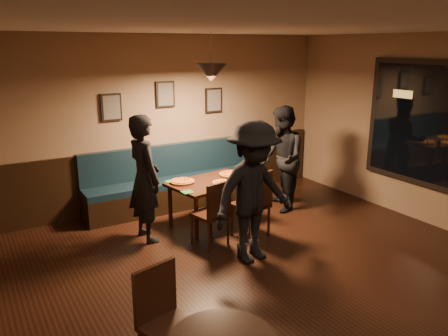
% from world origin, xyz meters
% --- Properties ---
extents(floor, '(7.00, 7.00, 0.00)m').
position_xyz_m(floor, '(0.00, 0.00, 0.00)').
color(floor, black).
rests_on(floor, ground).
extents(ceiling, '(7.00, 7.00, 0.00)m').
position_xyz_m(ceiling, '(0.00, 0.00, 2.80)').
color(ceiling, silver).
rests_on(ceiling, ground).
extents(wall_back, '(6.00, 0.00, 6.00)m').
position_xyz_m(wall_back, '(0.00, 3.50, 1.40)').
color(wall_back, '#8C704F').
rests_on(wall_back, ground).
extents(wainscot, '(5.88, 0.06, 1.00)m').
position_xyz_m(wainscot, '(0.00, 3.47, 0.50)').
color(wainscot, black).
rests_on(wainscot, ground).
extents(booth_bench, '(3.00, 0.60, 1.00)m').
position_xyz_m(booth_bench, '(0.00, 3.20, 0.50)').
color(booth_bench, '#0F232D').
rests_on(booth_bench, ground).
extents(window_frame, '(0.06, 2.56, 1.86)m').
position_xyz_m(window_frame, '(2.96, 0.50, 1.50)').
color(window_frame, black).
rests_on(window_frame, wall_right).
extents(window_glass, '(0.00, 2.40, 2.40)m').
position_xyz_m(window_glass, '(2.93, 0.50, 1.50)').
color(window_glass, black).
rests_on(window_glass, wall_right).
extents(picture_left, '(0.32, 0.04, 0.42)m').
position_xyz_m(picture_left, '(-0.90, 3.47, 1.70)').
color(picture_left, black).
rests_on(picture_left, wall_back).
extents(picture_center, '(0.32, 0.04, 0.42)m').
position_xyz_m(picture_center, '(0.00, 3.47, 1.85)').
color(picture_center, black).
rests_on(picture_center, wall_back).
extents(picture_right, '(0.32, 0.04, 0.42)m').
position_xyz_m(picture_right, '(0.90, 3.47, 1.70)').
color(picture_right, black).
rests_on(picture_right, wall_back).
extents(pendant_lamp, '(0.44, 0.44, 0.25)m').
position_xyz_m(pendant_lamp, '(0.18, 2.26, 2.25)').
color(pendant_lamp, black).
rests_on(pendant_lamp, ceiling).
extents(dining_table, '(1.36, 1.00, 0.67)m').
position_xyz_m(dining_table, '(0.18, 2.26, 0.33)').
color(dining_table, black).
rests_on(dining_table, floor).
extents(chair_near_left, '(0.48, 0.48, 0.91)m').
position_xyz_m(chair_near_left, '(-0.21, 1.62, 0.46)').
color(chair_near_left, black).
rests_on(chair_near_left, floor).
extents(chair_near_right, '(0.51, 0.51, 0.97)m').
position_xyz_m(chair_near_right, '(0.41, 1.57, 0.49)').
color(chair_near_right, black).
rests_on(chair_near_right, floor).
extents(diner_left, '(0.46, 0.66, 1.75)m').
position_xyz_m(diner_left, '(-0.88, 2.23, 0.88)').
color(diner_left, black).
rests_on(diner_left, floor).
extents(diner_right, '(0.93, 1.02, 1.70)m').
position_xyz_m(diner_right, '(1.45, 2.22, 0.85)').
color(diner_right, black).
rests_on(diner_right, floor).
extents(diner_front, '(1.21, 0.79, 1.77)m').
position_xyz_m(diner_front, '(0.04, 0.96, 0.88)').
color(diner_front, black).
rests_on(diner_front, floor).
extents(pizza_a, '(0.45, 0.45, 0.04)m').
position_xyz_m(pizza_a, '(-0.24, 2.41, 0.69)').
color(pizza_a, gold).
rests_on(pizza_a, dining_table).
extents(pizza_b, '(0.35, 0.35, 0.04)m').
position_xyz_m(pizza_b, '(0.25, 2.06, 0.68)').
color(pizza_b, gold).
rests_on(pizza_b, dining_table).
extents(pizza_c, '(0.40, 0.40, 0.04)m').
position_xyz_m(pizza_c, '(0.59, 2.37, 0.69)').
color(pizza_c, gold).
rests_on(pizza_c, dining_table).
extents(soda_glass, '(0.08, 0.08, 0.16)m').
position_xyz_m(soda_glass, '(0.77, 1.91, 0.74)').
color(soda_glass, black).
rests_on(soda_glass, dining_table).
extents(tabasco_bottle, '(0.04, 0.04, 0.13)m').
position_xyz_m(tabasco_bottle, '(0.73, 2.19, 0.73)').
color(tabasco_bottle, '#982005').
rests_on(tabasco_bottle, dining_table).
extents(napkin_a, '(0.14, 0.14, 0.01)m').
position_xyz_m(napkin_a, '(-0.35, 2.55, 0.67)').
color(napkin_a, '#227F26').
rests_on(napkin_a, dining_table).
extents(napkin_b, '(0.15, 0.15, 0.01)m').
position_xyz_m(napkin_b, '(-0.36, 1.98, 0.67)').
color(napkin_b, '#1E7323').
rests_on(napkin_b, dining_table).
extents(cutlery_set, '(0.20, 0.11, 0.00)m').
position_xyz_m(cutlery_set, '(0.22, 1.89, 0.67)').
color(cutlery_set, '#B5B5B9').
rests_on(cutlery_set, dining_table).
extents(cafe_chair_far, '(0.50, 0.50, 0.92)m').
position_xyz_m(cafe_chair_far, '(-1.70, -0.41, 0.46)').
color(cafe_chair_far, black).
rests_on(cafe_chair_far, floor).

